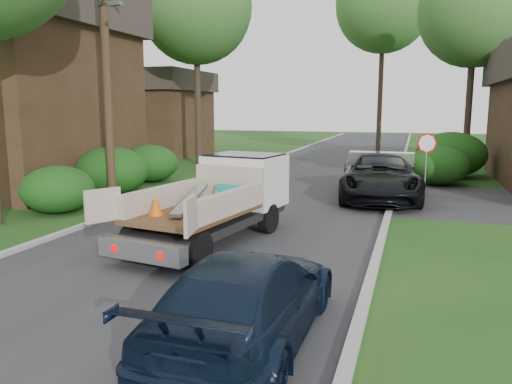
{
  "coord_description": "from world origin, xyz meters",
  "views": [
    {
      "loc": [
        4.81,
        -10.24,
        3.4
      ],
      "look_at": [
        0.88,
        2.03,
        1.2
      ],
      "focal_mm": 35.0,
      "sensor_mm": 36.0,
      "label": 1
    }
  ],
  "objects_px": {
    "tree_left_far": "(196,8)",
    "navy_suv": "(247,298)",
    "flatbed_truck": "(226,194)",
    "stop_sign": "(426,152)",
    "house_left_far": "(150,112)",
    "tree_right_far": "(475,11)",
    "black_pickup": "(380,177)",
    "utility_pole": "(106,55)",
    "tree_left_back": "(53,1)",
    "house_left_near": "(2,86)",
    "tree_center_far": "(384,5)"
  },
  "relations": [
    {
      "from": "house_left_far",
      "to": "navy_suv",
      "type": "height_order",
      "value": "house_left_far"
    },
    {
      "from": "tree_left_far",
      "to": "tree_left_back",
      "type": "distance_m",
      "value": 7.63
    },
    {
      "from": "house_left_far",
      "to": "tree_right_far",
      "type": "relative_size",
      "value": 0.66
    },
    {
      "from": "flatbed_truck",
      "to": "tree_left_back",
      "type": "bearing_deg",
      "value": 150.91
    },
    {
      "from": "tree_right_far",
      "to": "tree_left_back",
      "type": "relative_size",
      "value": 0.96
    },
    {
      "from": "house_left_near",
      "to": "house_left_far",
      "type": "relative_size",
      "value": 1.29
    },
    {
      "from": "house_left_far",
      "to": "black_pickup",
      "type": "bearing_deg",
      "value": -37.91
    },
    {
      "from": "tree_center_far",
      "to": "tree_left_far",
      "type": "bearing_deg",
      "value": -126.16
    },
    {
      "from": "tree_left_far",
      "to": "tree_center_far",
      "type": "relative_size",
      "value": 0.84
    },
    {
      "from": "flatbed_truck",
      "to": "navy_suv",
      "type": "xyz_separation_m",
      "value": [
        2.48,
        -5.62,
        -0.47
      ]
    },
    {
      "from": "house_left_near",
      "to": "navy_suv",
      "type": "bearing_deg",
      "value": -36.39
    },
    {
      "from": "house_left_near",
      "to": "black_pickup",
      "type": "xyz_separation_m",
      "value": [
        15.6,
        1.68,
        -3.44
      ]
    },
    {
      "from": "stop_sign",
      "to": "tree_left_far",
      "type": "xyz_separation_m",
      "value": [
        -12.7,
        8.0,
        7.2
      ]
    },
    {
      "from": "stop_sign",
      "to": "flatbed_truck",
      "type": "bearing_deg",
      "value": -125.46
    },
    {
      "from": "stop_sign",
      "to": "black_pickup",
      "type": "relative_size",
      "value": 0.41
    },
    {
      "from": "house_left_near",
      "to": "navy_suv",
      "type": "xyz_separation_m",
      "value": [
        14.6,
        -10.76,
        -3.6
      ]
    },
    {
      "from": "utility_pole",
      "to": "tree_left_far",
      "type": "relative_size",
      "value": 0.82
    },
    {
      "from": "house_left_near",
      "to": "flatbed_truck",
      "type": "relative_size",
      "value": 1.66
    },
    {
      "from": "stop_sign",
      "to": "house_left_near",
      "type": "bearing_deg",
      "value": -173.37
    },
    {
      "from": "stop_sign",
      "to": "flatbed_truck",
      "type": "xyz_separation_m",
      "value": [
        -5.08,
        -7.14,
        -0.63
      ]
    },
    {
      "from": "flatbed_truck",
      "to": "utility_pole",
      "type": "bearing_deg",
      "value": 160.04
    },
    {
      "from": "house_left_far",
      "to": "tree_left_back",
      "type": "bearing_deg",
      "value": -93.18
    },
    {
      "from": "house_left_far",
      "to": "flatbed_truck",
      "type": "height_order",
      "value": "house_left_far"
    },
    {
      "from": "tree_center_far",
      "to": "utility_pole",
      "type": "bearing_deg",
      "value": -106.65
    },
    {
      "from": "flatbed_truck",
      "to": "black_pickup",
      "type": "relative_size",
      "value": 0.97
    },
    {
      "from": "stop_sign",
      "to": "tree_left_back",
      "type": "relative_size",
      "value": 0.21
    },
    {
      "from": "navy_suv",
      "to": "utility_pole",
      "type": "bearing_deg",
      "value": -46.77
    },
    {
      "from": "flatbed_truck",
      "to": "black_pickup",
      "type": "bearing_deg",
      "value": 72.13
    },
    {
      "from": "tree_left_far",
      "to": "tree_right_far",
      "type": "distance_m",
      "value": 15.31
    },
    {
      "from": "tree_left_far",
      "to": "navy_suv",
      "type": "height_order",
      "value": "tree_left_far"
    },
    {
      "from": "tree_right_far",
      "to": "house_left_far",
      "type": "bearing_deg",
      "value": 174.56
    },
    {
      "from": "house_left_far",
      "to": "black_pickup",
      "type": "height_order",
      "value": "house_left_far"
    },
    {
      "from": "utility_pole",
      "to": "house_left_far",
      "type": "height_order",
      "value": "utility_pole"
    },
    {
      "from": "tree_right_far",
      "to": "flatbed_truck",
      "type": "relative_size",
      "value": 1.96
    },
    {
      "from": "utility_pole",
      "to": "tree_left_back",
      "type": "distance_m",
      "value": 12.3
    },
    {
      "from": "house_left_far",
      "to": "tree_right_far",
      "type": "xyz_separation_m",
      "value": [
        21.0,
        -2.0,
        5.43
      ]
    },
    {
      "from": "tree_right_far",
      "to": "flatbed_truck",
      "type": "distance_m",
      "value": 20.91
    },
    {
      "from": "house_left_near",
      "to": "flatbed_truck",
      "type": "height_order",
      "value": "house_left_near"
    },
    {
      "from": "tree_left_far",
      "to": "tree_right_far",
      "type": "bearing_deg",
      "value": 11.31
    },
    {
      "from": "tree_right_far",
      "to": "black_pickup",
      "type": "distance_m",
      "value": 14.2
    },
    {
      "from": "utility_pole",
      "to": "tree_left_far",
      "type": "distance_m",
      "value": 12.77
    },
    {
      "from": "tree_left_back",
      "to": "black_pickup",
      "type": "xyz_separation_m",
      "value": [
        17.6,
        -4.32,
        -8.13
      ]
    },
    {
      "from": "flatbed_truck",
      "to": "tree_right_far",
      "type": "bearing_deg",
      "value": 77.04
    },
    {
      "from": "tree_right_far",
      "to": "flatbed_truck",
      "type": "height_order",
      "value": "tree_right_far"
    },
    {
      "from": "utility_pole",
      "to": "house_left_near",
      "type": "xyz_separation_m",
      "value": [
        -6.52,
        2.02,
        -0.89
      ]
    },
    {
      "from": "utility_pole",
      "to": "tree_left_back",
      "type": "xyz_separation_m",
      "value": [
        -8.52,
        8.02,
        3.8
      ]
    },
    {
      "from": "tree_left_back",
      "to": "tree_center_far",
      "type": "height_order",
      "value": "tree_center_far"
    },
    {
      "from": "stop_sign",
      "to": "tree_left_far",
      "type": "distance_m",
      "value": 16.65
    },
    {
      "from": "house_left_far",
      "to": "tree_right_far",
      "type": "bearing_deg",
      "value": -5.44
    },
    {
      "from": "house_left_near",
      "to": "utility_pole",
      "type": "bearing_deg",
      "value": -17.2
    }
  ]
}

